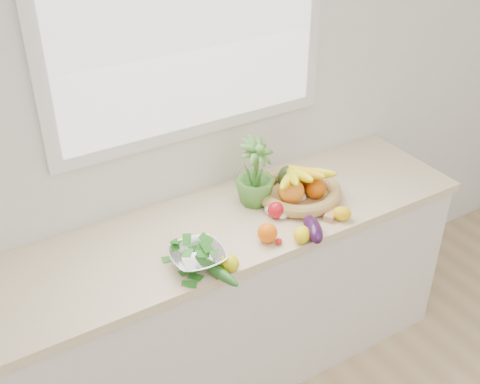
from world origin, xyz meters
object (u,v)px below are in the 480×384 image
eggplant (313,229)px  fruit_basket (298,188)px  potted_herb (255,173)px  apple (276,210)px  colander_with_spinach (197,254)px  cucumber (216,270)px

eggplant → fruit_basket: (0.12, 0.28, 0.02)m
eggplant → potted_herb: size_ratio=0.57×
apple → eggplant: same height
apple → colander_with_spinach: size_ratio=0.32×
eggplant → colander_with_spinach: size_ratio=0.79×
cucumber → fruit_basket: (0.59, 0.28, 0.03)m
colander_with_spinach → apple: bearing=14.3°
apple → cucumber: 0.46m
apple → potted_herb: bearing=94.7°
potted_herb → colander_with_spinach: 0.52m
fruit_basket → colander_with_spinach: (-0.63, -0.19, 0.00)m
eggplant → colander_with_spinach: (-0.50, 0.08, 0.02)m
eggplant → colander_with_spinach: 0.51m
cucumber → potted_herb: 0.55m
eggplant → colander_with_spinach: bearing=170.8°
apple → colander_with_spinach: bearing=-165.7°
eggplant → potted_herb: 0.37m
fruit_basket → cucumber: bearing=-154.7°
colander_with_spinach → eggplant: bearing=-9.2°
cucumber → colander_with_spinach: (-0.03, 0.09, 0.04)m
potted_herb → fruit_basket: bearing=-21.7°
potted_herb → colander_with_spinach: potted_herb is taller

